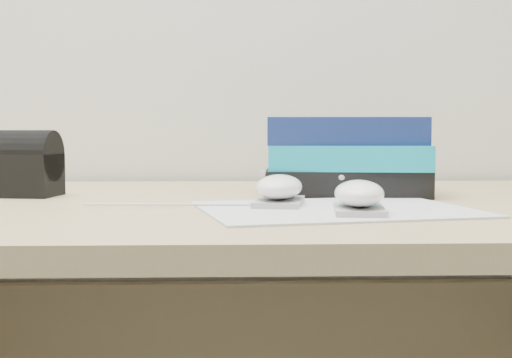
{
  "coord_description": "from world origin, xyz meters",
  "views": [
    {
      "loc": [
        -0.09,
        0.53,
        0.84
      ],
      "look_at": [
        -0.06,
        1.47,
        0.77
      ],
      "focal_mm": 50.0,
      "sensor_mm": 36.0,
      "label": 1
    }
  ],
  "objects_px": {
    "desk": "(288,343)",
    "mouse_front": "(359,196)",
    "mouse_rear": "(279,190)",
    "book_stack": "(345,156)",
    "pouch": "(19,165)"
  },
  "relations": [
    {
      "from": "book_stack",
      "to": "pouch",
      "type": "xyz_separation_m",
      "value": [
        -0.52,
        -0.03,
        -0.01
      ]
    },
    {
      "from": "desk",
      "to": "book_stack",
      "type": "relative_size",
      "value": 5.83
    },
    {
      "from": "mouse_rear",
      "to": "book_stack",
      "type": "distance_m",
      "value": 0.23
    },
    {
      "from": "desk",
      "to": "mouse_front",
      "type": "height_order",
      "value": "mouse_front"
    },
    {
      "from": "desk",
      "to": "mouse_rear",
      "type": "distance_m",
      "value": 0.3
    },
    {
      "from": "mouse_front",
      "to": "book_stack",
      "type": "height_order",
      "value": "book_stack"
    },
    {
      "from": "mouse_front",
      "to": "book_stack",
      "type": "xyz_separation_m",
      "value": [
        0.03,
        0.29,
        0.04
      ]
    },
    {
      "from": "desk",
      "to": "pouch",
      "type": "relative_size",
      "value": 12.4
    },
    {
      "from": "mouse_rear",
      "to": "pouch",
      "type": "relative_size",
      "value": 0.95
    },
    {
      "from": "desk",
      "to": "mouse_front",
      "type": "bearing_deg",
      "value": -73.77
    },
    {
      "from": "desk",
      "to": "pouch",
      "type": "bearing_deg",
      "value": 176.96
    },
    {
      "from": "desk",
      "to": "mouse_front",
      "type": "xyz_separation_m",
      "value": [
        0.07,
        -0.24,
        0.26
      ]
    },
    {
      "from": "book_stack",
      "to": "pouch",
      "type": "distance_m",
      "value": 0.52
    },
    {
      "from": "book_stack",
      "to": "pouch",
      "type": "relative_size",
      "value": 2.13
    },
    {
      "from": "mouse_rear",
      "to": "desk",
      "type": "bearing_deg",
      "value": 80.7
    }
  ]
}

